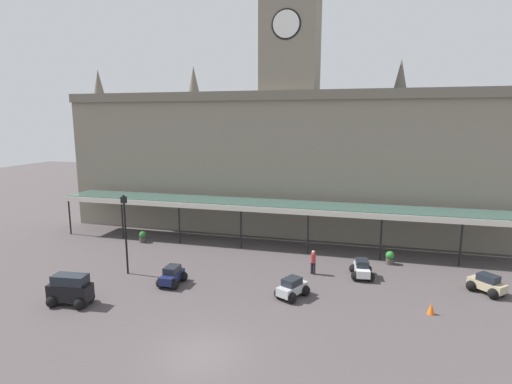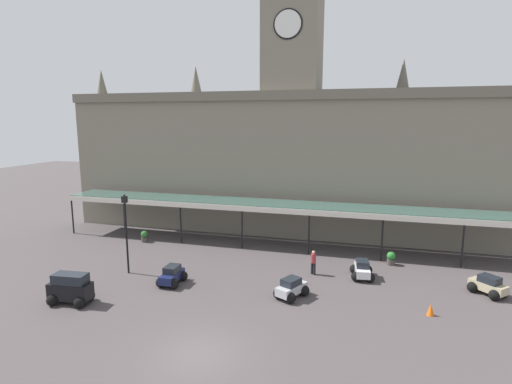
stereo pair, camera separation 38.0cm
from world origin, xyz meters
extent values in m
plane|color=#4C4445|center=(0.00, 0.00, 0.00)|extent=(140.00, 140.00, 0.00)
cube|color=gray|center=(0.00, 21.75, 6.39)|extent=(41.67, 5.98, 12.77)
cube|color=#6C6558|center=(0.00, 18.61, 12.37)|extent=(41.67, 0.30, 0.80)
cube|color=gray|center=(0.00, 21.75, 17.07)|extent=(4.80, 4.80, 8.60)
cylinder|color=white|center=(0.00, 19.29, 18.11)|extent=(2.20, 0.12, 2.20)
cylinder|color=black|center=(0.00, 19.33, 18.11)|extent=(2.46, 0.06, 2.46)
cone|color=#5F594E|center=(-19.83, 21.75, 14.07)|extent=(1.10, 1.10, 2.60)
cone|color=#5F594E|center=(-9.37, 21.75, 14.07)|extent=(1.10, 1.10, 2.60)
cone|color=#5F594E|center=(9.37, 21.75, 14.07)|extent=(1.10, 1.10, 2.60)
cube|color=#38564C|center=(0.00, 16.56, 3.55)|extent=(38.11, 3.20, 0.16)
cube|color=silver|center=(0.00, 14.96, 3.35)|extent=(38.11, 0.12, 0.44)
cylinder|color=black|center=(-19.06, 15.11, 1.73)|extent=(0.14, 0.14, 3.47)
cylinder|color=black|center=(-13.61, 15.11, 1.73)|extent=(0.14, 0.14, 3.47)
cylinder|color=black|center=(-8.17, 15.11, 1.73)|extent=(0.14, 0.14, 3.47)
cylinder|color=black|center=(-2.72, 15.11, 1.73)|extent=(0.14, 0.14, 3.47)
cylinder|color=black|center=(2.72, 15.11, 1.73)|extent=(0.14, 0.14, 3.47)
cylinder|color=black|center=(8.17, 15.11, 1.73)|extent=(0.14, 0.14, 3.47)
cylinder|color=black|center=(13.61, 15.11, 1.73)|extent=(0.14, 0.14, 3.47)
cube|color=#19214C|center=(-4.82, 6.88, 0.52)|extent=(0.90, 2.06, 0.50)
cube|color=#1E232B|center=(-4.82, 6.93, 0.98)|extent=(0.81, 1.11, 0.42)
sphere|color=black|center=(-4.38, 6.21, 0.32)|extent=(0.64, 0.64, 0.64)
sphere|color=black|center=(-5.26, 6.20, 0.32)|extent=(0.64, 0.64, 0.64)
sphere|color=black|center=(-4.39, 7.56, 0.32)|extent=(0.64, 0.64, 0.64)
sphere|color=black|center=(-5.27, 7.55, 0.32)|extent=(0.64, 0.64, 0.64)
cube|color=silver|center=(6.85, 11.19, 0.52)|extent=(1.11, 2.14, 0.50)
cube|color=#1E232B|center=(6.84, 11.24, 0.98)|extent=(0.92, 1.18, 0.42)
sphere|color=black|center=(7.36, 10.57, 0.32)|extent=(0.64, 0.64, 0.64)
sphere|color=black|center=(6.49, 10.47, 0.32)|extent=(0.64, 0.64, 0.64)
sphere|color=black|center=(7.21, 11.91, 0.32)|extent=(0.64, 0.64, 0.64)
sphere|color=black|center=(6.34, 11.81, 0.32)|extent=(0.64, 0.64, 0.64)
cube|color=black|center=(-9.10, 2.82, 0.74)|extent=(2.48, 1.18, 0.95)
cube|color=#1E232B|center=(-9.06, 2.82, 1.50)|extent=(1.98, 1.08, 0.55)
sphere|color=black|center=(-9.91, 2.26, 0.32)|extent=(0.64, 0.64, 0.64)
sphere|color=black|center=(-10.00, 3.21, 0.32)|extent=(0.64, 0.64, 0.64)
sphere|color=black|center=(-8.21, 2.43, 0.32)|extent=(0.64, 0.64, 0.64)
sphere|color=black|center=(-8.30, 3.37, 0.32)|extent=(0.64, 0.64, 0.64)
cube|color=tan|center=(14.17, 10.51, 0.52)|extent=(2.07, 2.08, 0.50)
cube|color=#1E232B|center=(14.21, 10.47, 0.98)|extent=(1.34, 1.34, 0.42)
sphere|color=black|center=(13.39, 10.68, 0.32)|extent=(0.64, 0.64, 0.64)
sphere|color=black|center=(14.01, 11.30, 0.32)|extent=(0.64, 0.64, 0.64)
sphere|color=black|center=(14.33, 9.72, 0.32)|extent=(0.64, 0.64, 0.64)
sphere|color=black|center=(14.96, 10.34, 0.32)|extent=(0.64, 0.64, 0.64)
cube|color=#B2B5BA|center=(2.89, 6.99, 0.52)|extent=(1.72, 2.23, 0.50)
cube|color=#1E232B|center=(2.87, 6.95, 0.98)|extent=(1.21, 1.34, 0.42)
sphere|color=black|center=(2.81, 7.79, 0.32)|extent=(0.64, 0.64, 0.64)
sphere|color=black|center=(3.59, 7.39, 0.32)|extent=(0.64, 0.64, 0.64)
sphere|color=black|center=(2.19, 6.59, 0.32)|extent=(0.64, 0.64, 0.64)
sphere|color=black|center=(2.98, 6.19, 0.32)|extent=(0.64, 0.64, 0.64)
cylinder|color=black|center=(3.56, 11.00, 0.41)|extent=(0.17, 0.17, 0.82)
cylinder|color=black|center=(3.73, 10.87, 0.41)|extent=(0.17, 0.17, 0.82)
cylinder|color=#A52D33|center=(3.65, 10.94, 1.13)|extent=(0.34, 0.34, 0.62)
sphere|color=tan|center=(3.65, 10.94, 1.55)|extent=(0.23, 0.23, 0.23)
cylinder|color=black|center=(-8.58, 7.80, 2.46)|extent=(0.13, 0.13, 4.92)
cube|color=black|center=(-8.58, 7.80, 5.14)|extent=(0.30, 0.30, 0.44)
sphere|color=black|center=(-8.58, 7.80, 5.42)|extent=(0.14, 0.14, 0.14)
cone|color=orange|center=(10.51, 6.75, 0.32)|extent=(0.40, 0.40, 0.65)
cylinder|color=#47423D|center=(-11.33, 14.50, 0.21)|extent=(0.56, 0.56, 0.42)
sphere|color=#2A672B|center=(-11.33, 14.50, 0.66)|extent=(0.60, 0.60, 0.60)
cylinder|color=#47423D|center=(8.82, 14.31, 0.21)|extent=(0.56, 0.56, 0.42)
sphere|color=#2A7C2D|center=(8.82, 14.31, 0.66)|extent=(0.60, 0.60, 0.60)
camera|label=1|loc=(6.55, -15.37, 10.36)|focal=28.45mm
camera|label=2|loc=(6.92, -15.27, 10.36)|focal=28.45mm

